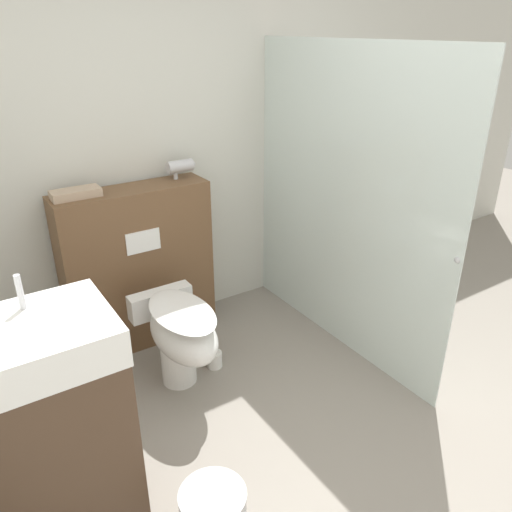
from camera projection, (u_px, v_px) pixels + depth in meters
name	position (u px, v px, depth m)	size (l,w,h in m)	color
ground_plane	(351.00, 472.00, 2.47)	(12.00, 12.00, 0.00)	gray
wall_back	(173.00, 149.00, 3.36)	(8.00, 0.06, 2.50)	silver
partition_panel	(139.00, 268.00, 3.31)	(0.98, 0.28, 1.09)	brown
shower_glass	(343.00, 206.00, 3.15)	(0.04, 1.77, 1.94)	silver
toilet	(180.00, 334.00, 2.91)	(0.40, 0.66, 0.56)	white
sink_vanity	(56.00, 435.00, 1.99)	(0.55, 0.47, 1.19)	#473323
hair_drier	(181.00, 166.00, 3.25)	(0.20, 0.08, 0.12)	#B7B7BC
folded_towel	(76.00, 193.00, 2.91)	(0.28, 0.13, 0.05)	tan
spare_toilet_roll	(215.00, 359.00, 3.21)	(0.10, 0.10, 0.11)	white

